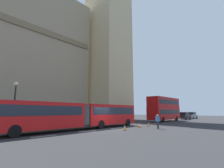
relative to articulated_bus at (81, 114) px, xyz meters
The scene contains 11 objects.
ground_plane 3.46m from the articulated_bus, 41.91° to the right, with size 160.00×160.00×0.00m, color #262628.
lane_centre_marking 2.72m from the articulated_bus, 107.58° to the right, with size 29.80×0.16×0.01m.
articulated_bus is the anchor object (origin of this frame).
double_decker_bus 21.97m from the articulated_bus, ahead, with size 10.50×2.54×4.90m.
sedan_lead 33.00m from the articulated_bus, ahead, with size 4.40×1.86×1.85m.
sedan_trailing 39.74m from the articulated_bus, ahead, with size 4.40×1.86×1.85m.
traffic_cone_west 5.24m from the articulated_bus, 57.90° to the right, with size 0.36×0.36×0.58m.
traffic_cone_middle 7.45m from the articulated_bus, 30.93° to the right, with size 0.36×0.36×0.58m.
traffic_cone_east 9.79m from the articulated_bus, 21.50° to the right, with size 0.36×0.36×0.58m.
street_lamp 7.28m from the articulated_bus, 141.00° to the left, with size 0.44×0.44×5.27m.
pedestrian_near_cones 9.01m from the articulated_bus, 44.57° to the right, with size 0.45×0.45×1.69m.
Camera 1 is at (-14.51, -13.83, 2.02)m, focal length 27.20 mm.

